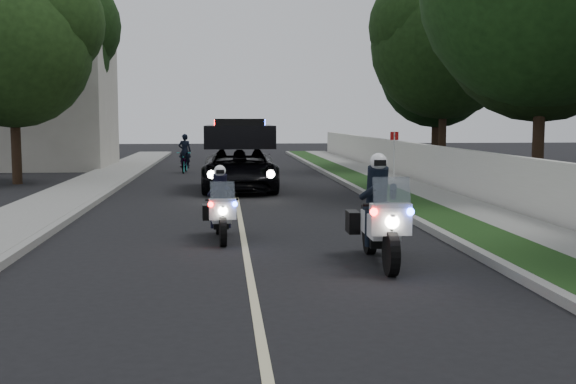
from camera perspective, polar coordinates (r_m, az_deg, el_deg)
The scene contains 21 objects.
ground at distance 10.42m, azimuth -2.90°, elevation -7.76°, with size 120.00×120.00×0.00m, color black.
curb_right at distance 20.75m, azimuth 7.35°, elevation -0.73°, with size 0.20×60.00×0.15m, color gray.
grass_verge at distance 20.92m, azimuth 9.22°, elevation -0.70°, with size 1.20×60.00×0.16m, color #193814.
sidewalk_right at distance 21.28m, azimuth 12.61°, elevation -0.66°, with size 1.40×60.00×0.16m, color gray.
property_wall at distance 21.54m, azimuth 15.19°, elevation 1.15°, with size 0.22×60.00×1.50m, color beige.
curb_left at distance 20.59m, azimuth -15.53°, elevation -0.95°, with size 0.20×60.00×0.15m, color gray.
sidewalk_left at distance 20.82m, azimuth -18.51°, elevation -0.96°, with size 2.00×60.00×0.16m, color gray.
building_far at distance 37.39m, azimuth -20.25°, elevation 7.15°, with size 8.00×6.00×7.00m, color #A8A396.
lane_marking at distance 20.27m, azimuth -4.05°, elevation -1.06°, with size 0.12×50.00×0.01m, color #BFB78C.
police_moto_left at distance 14.58m, azimuth -5.40°, elevation -3.83°, with size 0.63×1.79×1.52m, color silver, non-canonical shape.
police_moto_right at distance 12.26m, azimuth 7.30°, elevation -5.72°, with size 0.78×2.22×1.88m, color silver, non-canonical shape.
police_suv at distance 24.53m, azimuth -3.88°, elevation 0.15°, with size 2.50×5.40×2.63m, color black.
bicycle at distance 32.75m, azimuth -8.25°, elevation 1.55°, with size 0.63×1.81×0.95m, color black.
cyclist at distance 32.75m, azimuth -8.25°, elevation 1.55°, with size 0.56×0.37×1.56m, color black.
sign_post at distance 27.11m, azimuth 8.46°, elevation 0.65°, with size 0.32×0.32×2.03m, color #A1150B, non-canonical shape.
tree_right_b at distance 23.61m, azimuth 19.27°, elevation -0.40°, with size 7.56×7.56×12.59m, color #1C4115, non-canonical shape.
tree_right_c at distance 24.49m, azimuth 19.26°, elevation -0.18°, with size 6.50×6.50×10.83m, color black, non-canonical shape.
tree_right_d at distance 33.85m, azimuth 12.20°, elevation 1.62°, with size 6.74×6.74×11.24m, color #193612, non-canonical shape.
tree_right_e at distance 36.42m, azimuth 11.65°, elevation 1.92°, with size 5.58×5.58×9.30m, color black, non-canonical shape.
tree_left_near at distance 28.65m, azimuth -20.85°, elevation 0.60°, with size 5.86×5.86×9.76m, color #1E3C14, non-canonical shape.
tree_left_far at distance 36.76m, azimuth -18.95°, elevation 1.76°, with size 6.68×6.68×11.14m, color black, non-canonical shape.
Camera 1 is at (-0.40, -10.12, 2.46)m, focal length 44.37 mm.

